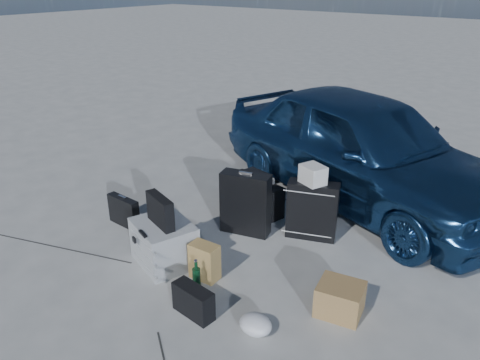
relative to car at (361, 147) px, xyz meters
The scene contains 16 objects.
ground 2.58m from the car, 100.34° to the right, with size 60.00×60.00×0.00m, color #A3A49F.
car is the anchor object (origin of this frame).
pelican_case 2.64m from the car, 109.35° to the right, with size 0.58×0.47×0.42m, color #949699.
laptop_bag 2.62m from the car, 109.18° to the right, with size 0.39×0.10×0.29m, color black.
briefcase 2.86m from the car, 128.27° to the right, with size 0.43×0.10×0.33m, color black.
suitcase_left 1.67m from the car, 111.19° to the right, with size 0.52×0.19×0.68m, color black.
suitcase_right 1.24m from the car, 88.87° to the right, with size 0.52×0.19×0.62m, color black.
white_carton 1.20m from the car, 89.50° to the right, with size 0.24×0.19×0.19m, color beige.
duffel_bag 1.44m from the car, 127.25° to the right, with size 0.75×0.32×0.37m, color black.
flat_box_white 1.36m from the car, 126.75° to the right, with size 0.38×0.28×0.07m, color beige.
flat_box_black 1.36m from the car, 126.08° to the right, with size 0.28×0.20×0.06m, color black.
kraft_bag 2.50m from the car, 99.06° to the right, with size 0.26×0.16×0.35m, color olive.
cardboard_box 2.33m from the car, 68.96° to the right, with size 0.36×0.31×0.27m, color olive.
plastic_bag 2.81m from the car, 81.64° to the right, with size 0.27×0.23×0.15m, color #B8B9BE.
messenger_bag 2.91m from the car, 92.49° to the right, with size 0.37×0.14×0.26m, color black.
green_bottle 2.67m from the car, 97.22° to the right, with size 0.07×0.07×0.29m, color black.
Camera 1 is at (2.48, -2.62, 2.57)m, focal length 35.00 mm.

